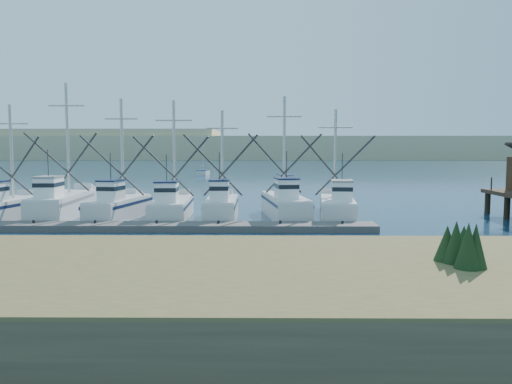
% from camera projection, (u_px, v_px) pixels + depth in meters
% --- Properties ---
extents(ground, '(500.00, 500.00, 0.00)m').
position_uv_depth(ground, '(258.00, 251.00, 25.76)').
color(ground, '#0B1E32').
rests_on(ground, ground).
extents(shore_bank, '(40.00, 10.00, 1.60)m').
position_uv_depth(shore_bank, '(4.00, 291.00, 15.80)').
color(shore_bank, '#4C422D').
rests_on(shore_bank, ground).
extents(floating_dock, '(32.33, 2.21, 0.43)m').
position_uv_depth(floating_dock, '(126.00, 227.00, 32.25)').
color(floating_dock, '#56514D').
rests_on(floating_dock, ground).
extents(dune_ridge, '(360.00, 60.00, 10.00)m').
position_uv_depth(dune_ridge, '(260.00, 148.00, 234.46)').
color(dune_ridge, tan).
rests_on(dune_ridge, ground).
extents(trawler_fleet, '(31.85, 9.06, 10.30)m').
position_uv_depth(trawler_fleet, '(145.00, 206.00, 37.23)').
color(trawler_fleet, silver).
rests_on(trawler_fleet, ground).
extents(sailboat_near, '(2.44, 5.58, 8.10)m').
position_uv_depth(sailboat_near, '(285.00, 178.00, 79.61)').
color(sailboat_near, silver).
rests_on(sailboat_near, ground).
extents(sailboat_far, '(2.12, 5.45, 8.10)m').
position_uv_depth(sailboat_far, '(203.00, 172.00, 96.17)').
color(sailboat_far, silver).
rests_on(sailboat_far, ground).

